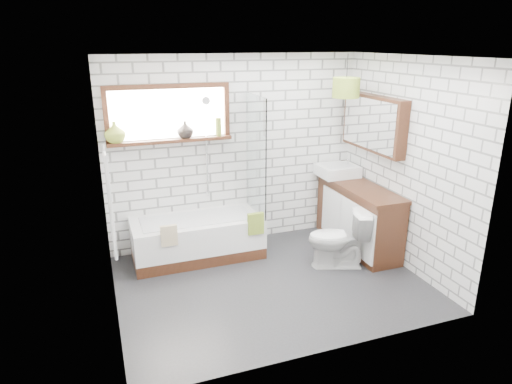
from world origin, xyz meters
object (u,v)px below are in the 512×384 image
object	(u,v)px
vanity	(358,216)
toilet	(338,239)
bathtub	(198,238)
basin	(337,170)
pendant	(346,88)

from	to	relation	value
vanity	toilet	world-z (taller)	vanity
vanity	toilet	xyz separation A→B (m)	(-0.54, -0.43, -0.07)
toilet	vanity	bearing A→B (deg)	147.73
bathtub	basin	xyz separation A→B (m)	(2.03, 0.10, 0.67)
bathtub	basin	bearing A→B (deg)	2.77
vanity	pendant	bearing A→B (deg)	149.28
pendant	basin	bearing A→B (deg)	66.26
vanity	basin	world-z (taller)	basin
basin	toilet	size ratio (longest dim) A/B	0.72
pendant	bathtub	bearing A→B (deg)	171.78
bathtub	basin	world-z (taller)	basin
vanity	toilet	bearing A→B (deg)	-141.74
bathtub	basin	distance (m)	2.14
bathtub	vanity	bearing A→B (deg)	-10.88
vanity	toilet	size ratio (longest dim) A/B	2.07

